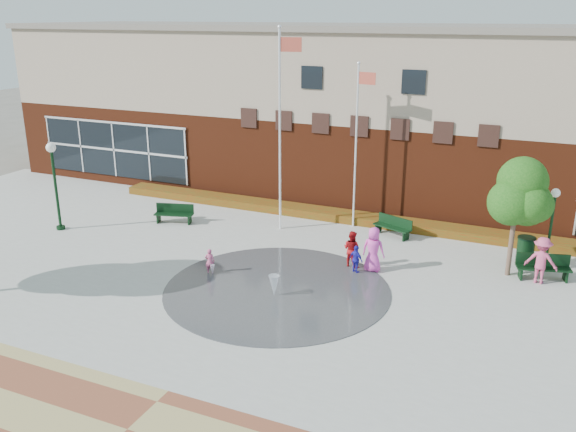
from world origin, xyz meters
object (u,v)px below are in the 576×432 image
at_px(bench_left, 174,217).
at_px(flagpole_right, 357,138).
at_px(child_splash, 210,261).
at_px(trash_can, 525,251).
at_px(flagpole_left, 281,121).

bearing_deg(bench_left, flagpole_right, 4.82).
bearing_deg(child_splash, trash_can, -169.83).
height_order(bench_left, trash_can, trash_can).
xyz_separation_m(flagpole_right, child_splash, (-3.44, -7.62, -3.81)).
height_order(trash_can, child_splash, trash_can).
height_order(flagpole_right, child_splash, flagpole_right).
bearing_deg(flagpole_left, child_splash, -99.66).
height_order(flagpole_left, bench_left, flagpole_left).
distance_m(flagpole_right, bench_left, 9.63).
relative_size(flagpole_left, trash_can, 7.82).
relative_size(flagpole_right, trash_can, 6.51).
height_order(flagpole_left, flagpole_right, flagpole_left).
xyz_separation_m(flagpole_left, trash_can, (10.87, 0.11, -4.58)).
xyz_separation_m(flagpole_left, child_splash, (-0.38, -5.92, -4.66)).
bearing_deg(flagpole_left, trash_can, -5.43).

